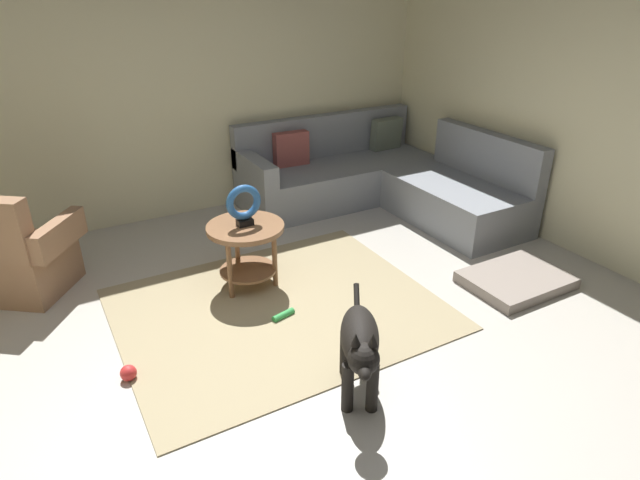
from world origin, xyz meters
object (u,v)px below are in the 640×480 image
(dog_toy_ball, at_px, (128,373))
(armchair, at_px, (18,257))
(dog_bed_mat, at_px, (516,280))
(side_table, at_px, (246,240))
(dog, at_px, (360,344))
(dog_toy_rope, at_px, (283,315))
(sectional_couch, at_px, (379,181))
(torus_sculpture, at_px, (244,204))

(dog_toy_ball, bearing_deg, armchair, 108.55)
(armchair, height_order, dog_bed_mat, armchair)
(side_table, relative_size, dog, 0.79)
(armchair, xyz_separation_m, side_table, (1.57, -0.76, 0.09))
(dog_toy_ball, distance_m, dog_toy_rope, 1.13)
(sectional_couch, bearing_deg, dog_bed_mat, -90.16)
(dog_bed_mat, relative_size, dog_toy_ball, 7.91)
(sectional_couch, relative_size, dog_bed_mat, 2.81)
(dog, bearing_deg, dog_toy_ball, -5.45)
(torus_sculpture, xyz_separation_m, dog, (0.07, -1.50, -0.33))
(armchair, bearing_deg, torus_sculpture, 10.67)
(dog_toy_ball, bearing_deg, dog_toy_rope, 6.76)
(dog, height_order, dog_toy_rope, dog)
(sectional_couch, distance_m, torus_sculpture, 2.14)
(armchair, relative_size, torus_sculpture, 3.07)
(armchair, distance_m, dog, 2.80)
(torus_sculpture, relative_size, dog_toy_ball, 3.22)
(torus_sculpture, distance_m, dog_toy_rope, 0.88)
(dog_toy_rope, bearing_deg, sectional_couch, 37.89)
(dog_bed_mat, bearing_deg, armchair, 152.41)
(side_table, xyz_separation_m, dog_toy_rope, (0.04, -0.55, -0.39))
(torus_sculpture, xyz_separation_m, dog_toy_rope, (0.04, -0.55, -0.69))
(torus_sculpture, height_order, dog_toy_rope, torus_sculpture)
(sectional_couch, distance_m, armchair, 3.47)
(dog, height_order, dog_toy_ball, dog)
(dog_bed_mat, bearing_deg, side_table, 151.04)
(torus_sculpture, height_order, dog, torus_sculpture)
(torus_sculpture, height_order, dog_bed_mat, torus_sculpture)
(torus_sculpture, bearing_deg, armchair, 154.10)
(sectional_couch, height_order, side_table, sectional_couch)
(side_table, bearing_deg, sectional_couch, 25.25)
(dog_bed_mat, bearing_deg, torus_sculpture, 151.04)
(dog_toy_ball, height_order, dog_toy_rope, dog_toy_ball)
(sectional_couch, xyz_separation_m, torus_sculpture, (-1.90, -0.89, 0.42))
(sectional_couch, bearing_deg, side_table, -154.75)
(dog_bed_mat, xyz_separation_m, dog, (-1.82, -0.45, 0.33))
(side_table, height_order, dog_toy_rope, side_table)
(armchair, height_order, dog, armchair)
(side_table, bearing_deg, torus_sculpture, 93.58)
(armchair, bearing_deg, sectional_couch, 38.76)
(sectional_couch, distance_m, dog, 3.01)
(side_table, distance_m, dog_toy_ball, 1.33)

